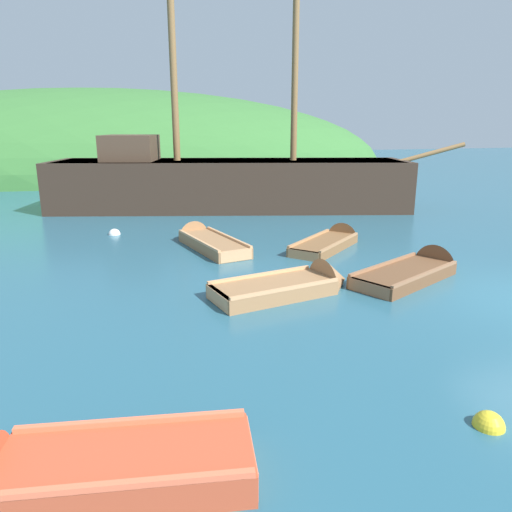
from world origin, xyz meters
name	(u,v)px	position (x,y,z in m)	size (l,w,h in m)	color
shore_hill	(112,170)	(-8.25, 35.80, 0.00)	(49.19, 26.28, 13.21)	#387033
sailing_ship	(227,190)	(-3.54, 13.64, 0.84)	(18.18, 7.72, 11.80)	#38281E
rowboat_center	(205,242)	(-5.89, 7.12, 0.10)	(1.83, 4.05, 1.03)	#9E7047
rowboat_near_dock	(78,476)	(-9.25, -2.93, 0.13)	(3.45, 1.62, 1.05)	#C64C2D
rowboat_far	(332,243)	(-2.01, 5.93, 0.08)	(3.40, 3.14, 1.03)	brown
rowboat_outer_left	(418,272)	(-1.34, 2.38, 0.09)	(3.87, 2.68, 1.15)	brown
rowboat_portside	(296,288)	(-4.78, 2.12, 0.10)	(3.55, 1.82, 1.16)	#9E7047
buoy_white	(115,235)	(-8.62, 9.57, 0.00)	(0.41, 0.41, 0.41)	white
buoy_yellow	(488,426)	(-4.33, -3.35, 0.00)	(0.40, 0.40, 0.40)	yellow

